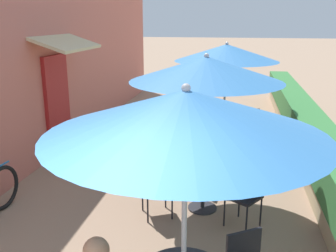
{
  "coord_description": "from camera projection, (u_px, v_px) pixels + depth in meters",
  "views": [
    {
      "loc": [
        1.29,
        -0.9,
        2.8
      ],
      "look_at": [
        0.15,
        5.28,
        1.0
      ],
      "focal_mm": 40.0,
      "sensor_mm": 36.0,
      "label": 1
    }
  ],
  "objects": [
    {
      "name": "patio_table_mid",
      "position": [
        203.0,
        176.0,
        5.6
      ],
      "size": [
        0.75,
        0.75,
        0.74
      ],
      "color": "#28282D",
      "rests_on": "ground_plane"
    },
    {
      "name": "cafe_chair_far_left",
      "position": [
        253.0,
        126.0,
        8.34
      ],
      "size": [
        0.52,
        0.52,
        0.87
      ],
      "rotation": [
        0.0,
        0.0,
        3.53
      ],
      "color": "black",
      "rests_on": "ground_plane"
    },
    {
      "name": "patio_table_far",
      "position": [
        223.0,
        128.0,
        8.12
      ],
      "size": [
        0.75,
        0.75,
        0.74
      ],
      "color": "#28282D",
      "rests_on": "ground_plane"
    },
    {
      "name": "cafe_chair_mid_right",
      "position": [
        247.0,
        191.0,
        5.17
      ],
      "size": [
        0.56,
        0.56,
        0.87
      ],
      "rotation": [
        0.0,
        0.0,
        8.83
      ],
      "color": "black",
      "rests_on": "ground_plane"
    },
    {
      "name": "coffee_cup_mid",
      "position": [
        210.0,
        159.0,
        5.59
      ],
      "size": [
        0.07,
        0.07,
        0.09
      ],
      "color": "white",
      "rests_on": "patio_table_mid"
    },
    {
      "name": "coffee_cup_far",
      "position": [
        230.0,
        117.0,
        7.96
      ],
      "size": [
        0.07,
        0.07,
        0.09
      ],
      "color": "teal",
      "rests_on": "patio_table_far"
    },
    {
      "name": "patio_umbrella_near",
      "position": [
        186.0,
        113.0,
        2.76
      ],
      "size": [
        2.15,
        2.15,
        2.35
      ],
      "color": "#B7B7BC",
      "rests_on": "ground_plane"
    },
    {
      "name": "cafe_chair_mid_left",
      "position": [
        158.0,
        185.0,
        5.35
      ],
      "size": [
        0.53,
        0.53,
        0.87
      ],
      "rotation": [
        0.0,
        0.0,
        6.74
      ],
      "color": "black",
      "rests_on": "ground_plane"
    },
    {
      "name": "cafe_chair_far_right",
      "position": [
        192.0,
        131.0,
        7.92
      ],
      "size": [
        0.52,
        0.52,
        0.87
      ],
      "rotation": [
        0.0,
        0.0,
        6.67
      ],
      "color": "black",
      "rests_on": "ground_plane"
    },
    {
      "name": "cafe_facade_wall",
      "position": [
        59.0,
        53.0,
        8.14
      ],
      "size": [
        0.98,
        13.85,
        4.2
      ],
      "color": "#C66B5B",
      "rests_on": "ground_plane"
    },
    {
      "name": "patio_umbrella_mid",
      "position": [
        206.0,
        69.0,
        5.16
      ],
      "size": [
        2.15,
        2.15,
        2.35
      ],
      "color": "#B7B7BC",
      "rests_on": "ground_plane"
    },
    {
      "name": "patio_umbrella_far",
      "position": [
        226.0,
        53.0,
        7.68
      ],
      "size": [
        2.15,
        2.15,
        2.35
      ],
      "color": "#B7B7BC",
      "rests_on": "ground_plane"
    },
    {
      "name": "planter_hedge",
      "position": [
        306.0,
        134.0,
        7.68
      ],
      "size": [
        0.6,
        12.85,
        1.01
      ],
      "color": "tan",
      "rests_on": "ground_plane"
    },
    {
      "name": "cafe_chair_mid_back",
      "position": [
        206.0,
        160.0,
        6.29
      ],
      "size": [
        0.43,
        0.43,
        0.87
      ],
      "rotation": [
        0.0,
        0.0,
        10.93
      ],
      "color": "black",
      "rests_on": "ground_plane"
    }
  ]
}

